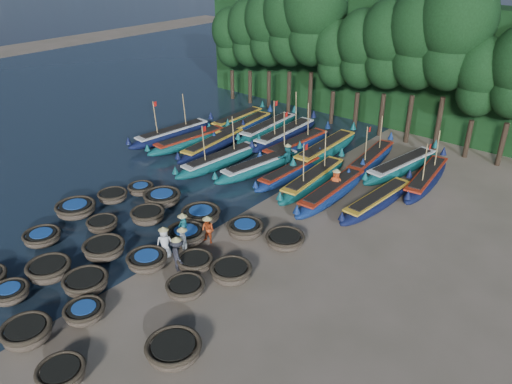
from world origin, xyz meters
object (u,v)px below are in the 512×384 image
Objects in this scene: long_boat_9 at (237,120)px; long_boat_13 at (296,145)px; long_boat_12 at (285,135)px; long_boat_5 at (290,173)px; long_boat_6 at (313,179)px; coracle_4 at (61,373)px; long_boat_3 at (220,160)px; coracle_8 at (85,312)px; fisherman_0 at (165,242)px; coracle_24 at (285,240)px; coracle_6 at (49,270)px; long_boat_1 at (190,141)px; coracle_12 at (104,249)px; long_boat_16 at (402,166)px; coracle_7 at (86,283)px; long_boat_17 at (426,179)px; long_boat_2 at (213,145)px; fisherman_1 at (183,227)px; fisherman_3 at (178,254)px; coracle_18 at (195,262)px; coracle_11 at (102,224)px; coracle_13 at (147,260)px; coracle_9 at (174,350)px; long_boat_15 at (371,159)px; coracle_3 at (27,333)px; coracle_15 at (113,196)px; fisherman_5 at (288,156)px; fisherman_4 at (183,242)px; coracle_10 at (76,209)px; coracle_2 at (10,293)px; coracle_14 at (185,288)px; long_boat_0 at (173,134)px; long_boat_11 at (268,128)px; coracle_22 at (201,215)px; long_boat_7 at (332,192)px; long_boat_8 at (378,201)px; fisherman_6 at (336,182)px; coracle_5 at (42,237)px; long_boat_4 at (260,166)px; long_boat_10 at (244,127)px; fisherman_2 at (208,229)px; coracle_21 at (162,198)px; coracle_20 at (141,189)px; coracle_23 at (245,229)px.

long_boat_9 is 7.57m from long_boat_13.
long_boat_13 is (1.95, -1.24, -0.03)m from long_boat_12.
long_boat_6 is (1.84, 0.03, 0.08)m from long_boat_5.
coracle_4 is 19.39m from long_boat_3.
long_boat_3 reaches higher than coracle_8.
coracle_24 is at bearing -179.34° from fisherman_0.
coracle_6 is 17.12m from long_boat_1.
long_boat_16 is at bearing 69.34° from coracle_12.
long_boat_17 is at bearing 69.59° from coracle_7.
fisherman_1 is (7.50, -9.93, 0.37)m from long_boat_2.
coracle_18 is at bearing -113.78° from fisherman_3.
coracle_13 is at bearing -8.06° from coracle_11.
long_boat_5 is at bearing 92.69° from coracle_13.
long_boat_15 reaches higher than coracle_9.
coracle_3 is 24.69m from long_boat_16.
fisherman_5 is (5.22, 10.74, 0.53)m from coracle_15.
coracle_4 is at bearing -49.75° from fisherman_4.
coracle_10 is 10.41m from long_boat_3.
fisherman_4 is at bearing -9.47° from coracle_15.
coracle_2 is 7.50m from fisherman_3.
coracle_14 is at bearing 6.14° from coracle_12.
long_boat_13 is at bearing 109.59° from coracle_14.
long_boat_0 reaches higher than long_boat_6.
coracle_22 is at bearing -70.62° from long_boat_11.
long_boat_15 reaches higher than long_boat_16.
long_boat_17 is at bearing 54.08° from long_boat_7.
long_boat_8 is at bearing 12.69° from long_boat_3.
coracle_14 is at bearing -106.90° from fisherman_6.
coracle_5 is 20.79m from long_boat_9.
long_boat_12 is 9.52m from fisherman_6.
long_boat_16 reaches higher than long_boat_4.
long_boat_10 is (-11.58, 17.27, 0.19)m from coracle_14.
coracle_3 is 21.01m from long_boat_1.
fisherman_0 is (8.61, -15.87, 0.33)m from long_boat_10.
coracle_18 is at bearing -72.03° from fisherman_2.
long_boat_8 is at bearing 7.57° from long_boat_1.
long_boat_16 reaches higher than long_boat_8.
coracle_6 is at bearing -126.89° from fisherman_6.
coracle_21 is 1.36× the size of fisherman_4.
coracle_3 is 24.99m from long_boat_10.
fisherman_2 is at bearing -59.42° from long_boat_4.
long_boat_12 is 15.27m from fisherman_2.
coracle_2 reaches higher than coracle_20.
long_boat_15 is (-3.26, 5.20, 0.02)m from long_boat_8.
long_boat_12 is at bearing 118.29° from coracle_23.
coracle_21 reaches higher than coracle_5.
long_boat_15 is (14.39, 5.54, -0.02)m from long_boat_0.
long_boat_13 reaches higher than long_boat_11.
long_boat_16 is (16.59, 5.80, 0.00)m from long_boat_0.
coracle_22 is 0.30× the size of long_boat_16.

